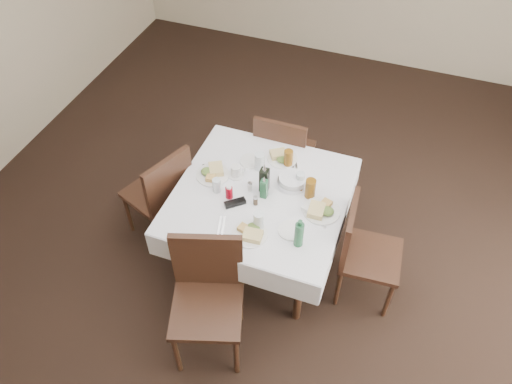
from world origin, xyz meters
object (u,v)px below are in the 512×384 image
water_w (217,185)px  ketchup_bottle (229,192)px  oil_cruet_green (264,188)px  coffee_mug (236,171)px  oil_cruet_dark (264,179)px  water_e (300,179)px  chair_north (283,152)px  bread_basket (292,181)px  green_bottle (299,234)px  dining_table (261,201)px  water_s (259,220)px  chair_west (163,191)px  chair_south (208,290)px  water_n (260,161)px  chair_east (361,247)px

water_w → ketchup_bottle: size_ratio=0.99×
oil_cruet_green → coffee_mug: (-0.27, 0.13, -0.05)m
oil_cruet_dark → oil_cruet_green: 0.07m
oil_cruet_dark → oil_cruet_green: size_ratio=1.27×
water_e → oil_cruet_green: (-0.21, -0.20, 0.03)m
chair_north → bread_basket: 0.66m
water_e → green_bottle: bearing=-74.5°
oil_cruet_dark → green_bottle: size_ratio=1.09×
dining_table → green_bottle: (0.39, -0.35, 0.19)m
bread_basket → coffee_mug: (-0.43, -0.05, 0.01)m
oil_cruet_dark → ketchup_bottle: bearing=-143.5°
coffee_mug → water_s: bearing=-51.6°
oil_cruet_dark → coffee_mug: oil_cruet_dark is taller
chair_west → green_bottle: bearing=-13.7°
chair_south → water_s: chair_south is taller
water_w → oil_cruet_green: (0.34, 0.07, 0.03)m
chair_north → chair_south: size_ratio=0.95×
water_n → ketchup_bottle: size_ratio=1.25×
water_e → oil_cruet_dark: size_ratio=0.46×
ketchup_bottle → coffee_mug: 0.23m
water_s → water_w: size_ratio=1.20×
dining_table → water_n: size_ratio=8.72×
water_n → water_w: bearing=-122.9°
chair_west → coffee_mug: chair_west is taller
water_n → water_e: size_ratio=1.20×
water_e → coffee_mug: (-0.48, -0.07, -0.02)m
water_n → oil_cruet_green: oil_cruet_green is taller
chair_west → water_w: bearing=-3.3°
water_w → oil_cruet_dark: bearing=21.9°
dining_table → chair_south: (-0.10, -0.78, -0.11)m
chair_south → chair_west: (-0.72, 0.73, -0.03)m
chair_south → water_n: (-0.00, 1.03, 0.27)m
water_e → chair_west: bearing=-167.3°
chair_west → coffee_mug: size_ratio=7.38×
water_e → dining_table: bearing=-143.0°
oil_cruet_dark → green_bottle: bearing=-46.0°
chair_east → oil_cruet_dark: 0.86m
water_s → chair_north: bearing=98.3°
water_e → green_bottle: size_ratio=0.51×
chair_south → ketchup_bottle: 0.72m
green_bottle → chair_east: bearing=37.6°
ketchup_bottle → green_bottle: size_ratio=0.48×
chair_south → chair_west: bearing=134.6°
chair_east → water_e: bearing=157.7°
dining_table → chair_north: (-0.06, 0.72, -0.14)m
oil_cruet_dark → ketchup_bottle: size_ratio=2.26×
chair_south → water_w: (-0.22, 0.70, 0.25)m
ketchup_bottle → chair_west: bearing=174.6°
water_n → ketchup_bottle: 0.38m
water_n → oil_cruet_dark: oil_cruet_dark is taller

